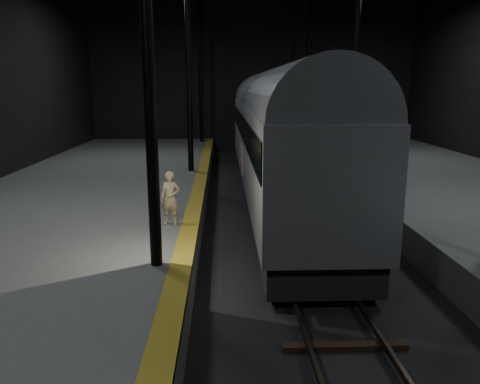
{
  "coord_description": "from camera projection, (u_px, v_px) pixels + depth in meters",
  "views": [
    {
      "loc": [
        -2.3,
        -13.95,
        4.9
      ],
      "look_at": [
        -1.82,
        -1.14,
        2.0
      ],
      "focal_mm": 35.0,
      "sensor_mm": 36.0,
      "label": 1
    }
  ],
  "objects": [
    {
      "name": "ground",
      "position": [
        296.0,
        245.0,
        14.76
      ],
      "size": [
        44.0,
        44.0,
        0.0
      ],
      "primitive_type": "plane",
      "color": "black",
      "rests_on": "ground"
    },
    {
      "name": "track",
      "position": [
        296.0,
        243.0,
        14.75
      ],
      "size": [
        2.4,
        43.0,
        0.24
      ],
      "color": "#3F3328",
      "rests_on": "ground"
    },
    {
      "name": "train",
      "position": [
        277.0,
        132.0,
        19.52
      ],
      "size": [
        3.07,
        20.48,
        5.47
      ],
      "color": "#9EA0A5",
      "rests_on": "ground"
    },
    {
      "name": "woman",
      "position": [
        170.0,
        198.0,
        13.4
      ],
      "size": [
        0.62,
        0.46,
        1.55
      ],
      "primitive_type": "imported",
      "rotation": [
        0.0,
        0.0,
        -0.17
      ],
      "color": "tan",
      "rests_on": "platform_left"
    },
    {
      "name": "platform_left",
      "position": [
        54.0,
        233.0,
        14.38
      ],
      "size": [
        9.0,
        43.8,
        1.0
      ],
      "primitive_type": "cube",
      "color": "#4D4D4B",
      "rests_on": "ground"
    },
    {
      "name": "tactile_strip",
      "position": [
        192.0,
        216.0,
        14.42
      ],
      "size": [
        0.5,
        43.8,
        0.01
      ],
      "primitive_type": "cube",
      "color": "olive",
      "rests_on": "platform_left"
    }
  ]
}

